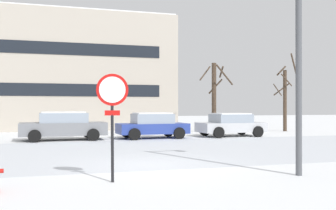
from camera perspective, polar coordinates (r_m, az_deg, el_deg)
ground_plane at (r=12.08m, az=-2.38°, el=-8.71°), size 120.00×120.00×0.00m
road_surface at (r=15.86m, az=-5.84°, el=-6.67°), size 80.00×9.81×0.00m
stop_sign at (r=9.41m, az=-8.06°, el=-0.14°), size 0.75×0.17×2.56m
street_lamp at (r=11.03m, az=19.38°, el=9.48°), size 1.46×0.36×6.04m
parked_car_gray at (r=21.64m, az=-14.92°, el=-2.91°), size 4.51×2.30×1.51m
parked_car_blue at (r=22.19m, az=-2.28°, el=-2.95°), size 3.96×2.21×1.44m
parked_car_silver at (r=23.87m, az=9.06°, el=-2.80°), size 3.99×2.27×1.39m
tree_far_left at (r=26.97m, az=6.75°, el=1.48°), size 2.28×2.29×4.75m
tree_far_mid at (r=29.72m, az=16.60°, el=1.26°), size 1.69×1.73×5.53m
building_far_left at (r=33.77m, az=-13.41°, el=4.44°), size 15.38×8.68×9.06m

